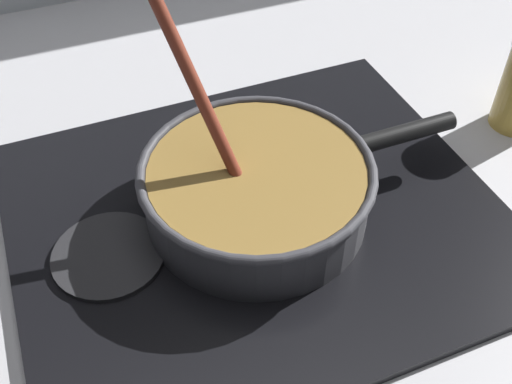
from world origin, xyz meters
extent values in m
cube|color=#B7B7BC|center=(0.00, 0.00, -0.02)|extent=(2.40, 1.60, 0.04)
cube|color=black|center=(0.00, 0.16, 0.01)|extent=(0.56, 0.48, 0.01)
torus|color=#592D0C|center=(0.00, 0.16, 0.02)|extent=(0.20, 0.20, 0.01)
cylinder|color=#262628|center=(-0.18, 0.16, 0.01)|extent=(0.12, 0.12, 0.01)
cylinder|color=#38383D|center=(0.00, 0.16, 0.05)|extent=(0.25, 0.25, 0.07)
cylinder|color=olive|center=(0.00, 0.16, 0.05)|extent=(0.24, 0.24, 0.06)
torus|color=#38383D|center=(0.00, 0.16, 0.08)|extent=(0.27, 0.27, 0.01)
cylinder|color=black|center=(0.19, 0.16, 0.07)|extent=(0.13, 0.02, 0.02)
cylinder|color=beige|center=(0.03, 0.18, 0.07)|extent=(0.03, 0.03, 0.01)
cylinder|color=#EDD88C|center=(0.01, 0.14, 0.07)|extent=(0.03, 0.03, 0.01)
cylinder|color=#EDD88C|center=(-0.01, 0.10, 0.07)|extent=(0.04, 0.04, 0.01)
cylinder|color=#E5CC7A|center=(-0.06, 0.20, 0.07)|extent=(0.04, 0.04, 0.01)
cylinder|color=maroon|center=(-0.05, 0.21, 0.18)|extent=(0.08, 0.13, 0.24)
cube|color=brown|center=(-0.02, 0.16, 0.07)|extent=(0.05, 0.05, 0.01)
camera|label=1|loc=(-0.19, -0.30, 0.54)|focal=43.09mm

